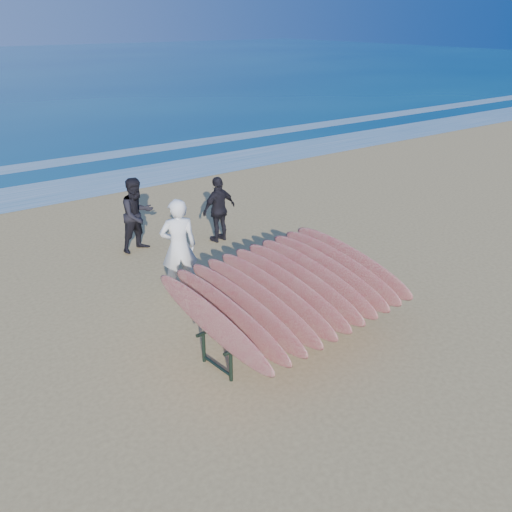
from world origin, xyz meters
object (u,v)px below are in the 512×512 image
object	(u,v)px
surfboard_rack	(289,289)
person_white	(179,247)
person_dark_a	(137,215)
person_dark_b	(219,209)

from	to	relation	value
surfboard_rack	person_white	world-z (taller)	person_white
person_white	person_dark_a	bearing A→B (deg)	-77.01
person_dark_a	surfboard_rack	bearing A→B (deg)	-96.81
person_white	person_dark_a	xyz separation A→B (m)	(0.21, 2.33, -0.09)
surfboard_rack	person_dark_b	distance (m)	4.39
person_dark_a	person_white	bearing A→B (deg)	-107.64
person_dark_a	person_dark_b	distance (m)	1.86
person_white	person_dark_b	world-z (taller)	person_white
person_white	person_dark_a	distance (m)	2.34
person_dark_a	person_dark_b	world-z (taller)	person_dark_a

